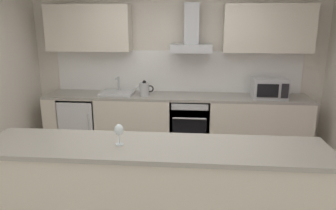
# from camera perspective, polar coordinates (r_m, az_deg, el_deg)

# --- Properties ---
(ground) EXTENTS (5.64, 4.92, 0.02)m
(ground) POSITION_cam_1_polar(r_m,az_deg,el_deg) (3.72, -0.55, -17.93)
(ground) COLOR gray
(wall_back) EXTENTS (5.64, 0.12, 2.60)m
(wall_back) POSITION_cam_1_polar(r_m,az_deg,el_deg) (5.20, 1.62, 7.00)
(wall_back) COLOR silver
(wall_back) RESTS_ON ground
(backsplash_tile) EXTENTS (3.95, 0.02, 0.66)m
(backsplash_tile) POSITION_cam_1_polar(r_m,az_deg,el_deg) (5.13, 1.56, 6.12)
(backsplash_tile) COLOR white
(counter_back) EXTENTS (4.08, 0.60, 0.90)m
(counter_back) POSITION_cam_1_polar(r_m,az_deg,el_deg) (5.01, 1.28, -3.26)
(counter_back) COLOR beige
(counter_back) RESTS_ON ground
(counter_island) EXTENTS (2.89, 0.64, 1.01)m
(counter_island) POSITION_cam_1_polar(r_m,az_deg,el_deg) (2.85, -2.55, -16.63)
(counter_island) COLOR beige
(counter_island) RESTS_ON ground
(upper_cabinets) EXTENTS (4.03, 0.32, 0.70)m
(upper_cabinets) POSITION_cam_1_polar(r_m,az_deg,el_deg) (4.92, 1.50, 13.70)
(upper_cabinets) COLOR beige
(oven) EXTENTS (0.60, 0.62, 0.80)m
(oven) POSITION_cam_1_polar(r_m,az_deg,el_deg) (4.98, 3.95, -3.31)
(oven) COLOR slate
(oven) RESTS_ON ground
(refrigerator) EXTENTS (0.58, 0.60, 0.85)m
(refrigerator) POSITION_cam_1_polar(r_m,az_deg,el_deg) (5.31, -15.31, -3.05)
(refrigerator) COLOR white
(refrigerator) RESTS_ON ground
(microwave) EXTENTS (0.50, 0.38, 0.30)m
(microwave) POSITION_cam_1_polar(r_m,az_deg,el_deg) (4.92, 17.83, 2.91)
(microwave) COLOR #B7BABC
(microwave) RESTS_ON counter_back
(sink) EXTENTS (0.50, 0.40, 0.26)m
(sink) POSITION_cam_1_polar(r_m,az_deg,el_deg) (5.01, -9.19, 2.22)
(sink) COLOR silver
(sink) RESTS_ON counter_back
(kettle) EXTENTS (0.29, 0.15, 0.24)m
(kettle) POSITION_cam_1_polar(r_m,az_deg,el_deg) (4.87, -4.28, 2.92)
(kettle) COLOR #B7BABC
(kettle) RESTS_ON counter_back
(range_hood) EXTENTS (0.62, 0.45, 0.72)m
(range_hood) POSITION_cam_1_polar(r_m,az_deg,el_deg) (4.87, 4.27, 12.21)
(range_hood) COLOR #B7BABC
(wine_glass) EXTENTS (0.08, 0.08, 0.18)m
(wine_glass) POSITION_cam_1_polar(r_m,az_deg,el_deg) (2.63, -8.86, -4.59)
(wine_glass) COLOR silver
(wine_glass) RESTS_ON counter_island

